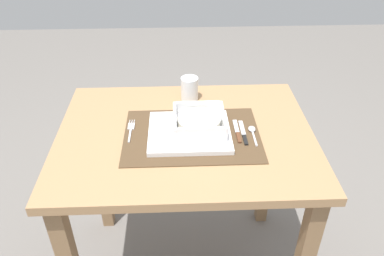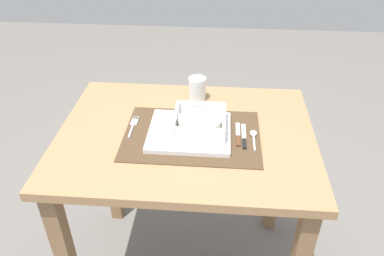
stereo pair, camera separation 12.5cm
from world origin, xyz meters
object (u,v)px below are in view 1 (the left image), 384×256
object	(u,v)px
bread_knife	(237,132)
spoon	(252,130)
fork	(131,129)
dining_table	(186,161)
drinking_glass	(190,90)
butter_knife	(244,134)
porridge_bowl	(199,122)

from	to	relation	value
bread_knife	spoon	bearing A→B (deg)	2.63
fork	bread_knife	size ratio (longest dim) A/B	0.99
dining_table	drinking_glass	bearing A→B (deg)	84.20
dining_table	drinking_glass	distance (m)	0.27
drinking_glass	butter_knife	bearing A→B (deg)	-55.25
fork	spoon	size ratio (longest dim) A/B	1.17
butter_knife	drinking_glass	world-z (taller)	drinking_glass
porridge_bowl	butter_knife	xyz separation A→B (m)	(0.15, -0.03, -0.03)
dining_table	butter_knife	world-z (taller)	butter_knife
fork	spoon	world-z (taller)	spoon
porridge_bowl	spoon	xyz separation A→B (m)	(0.18, -0.01, -0.03)
dining_table	bread_knife	world-z (taller)	bread_knife
porridge_bowl	dining_table	bearing A→B (deg)	-176.67
fork	bread_knife	xyz separation A→B (m)	(0.35, -0.04, 0.00)
fork	bread_knife	distance (m)	0.36
drinking_glass	fork	bearing A→B (deg)	-135.83
dining_table	spoon	distance (m)	0.26
fork	butter_knife	distance (m)	0.38
porridge_bowl	fork	size ratio (longest dim) A/B	1.31
dining_table	spoon	size ratio (longest dim) A/B	7.76
dining_table	butter_knife	distance (m)	0.23
dining_table	fork	distance (m)	0.22
spoon	drinking_glass	size ratio (longest dim) A/B	1.23
drinking_glass	bread_knife	bearing A→B (deg)	-57.37
dining_table	spoon	xyz separation A→B (m)	(0.22, -0.01, 0.13)
bread_knife	drinking_glass	xyz separation A→B (m)	(-0.15, 0.23, 0.04)
bread_knife	drinking_glass	distance (m)	0.28
porridge_bowl	spoon	world-z (taller)	porridge_bowl
porridge_bowl	bread_knife	world-z (taller)	porridge_bowl
dining_table	bread_knife	bearing A→B (deg)	-4.73
fork	butter_knife	bearing A→B (deg)	-7.05
spoon	fork	bearing A→B (deg)	-179.77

